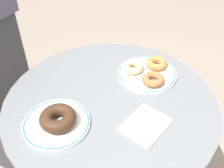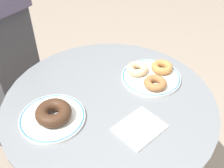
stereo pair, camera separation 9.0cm
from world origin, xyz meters
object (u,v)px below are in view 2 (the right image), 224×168
at_px(plate_left, 53,118).
at_px(paper_napkin, 140,128).
at_px(donut_chocolate, 53,113).
at_px(donut_glazed, 137,69).
at_px(donut_cinnamon, 155,83).
at_px(donut_old_fashioned, 162,67).
at_px(cafe_table, 110,146).
at_px(plate_right, 151,77).

xyz_separation_m(plate_left, paper_napkin, (0.19, -0.20, -0.00)).
bearing_deg(donut_chocolate, donut_glazed, 0.84).
bearing_deg(paper_napkin, donut_cinnamon, 30.52).
height_order(plate_left, donut_old_fashioned, donut_old_fashioned).
distance_m(cafe_table, donut_chocolate, 0.35).
distance_m(plate_left, donut_cinnamon, 0.37).
distance_m(plate_right, donut_cinnamon, 0.06).
xyz_separation_m(cafe_table, paper_napkin, (-0.01, -0.16, 0.27)).
distance_m(plate_right, donut_glazed, 0.06).
xyz_separation_m(plate_right, donut_cinnamon, (-0.03, -0.05, 0.02)).
xyz_separation_m(donut_chocolate, donut_cinnamon, (0.35, -0.10, -0.01)).
relative_size(donut_old_fashioned, donut_glazed, 1.00).
bearing_deg(donut_cinnamon, donut_old_fashioned, 28.87).
relative_size(cafe_table, paper_napkin, 5.44).
relative_size(donut_chocolate, donut_old_fashioned, 1.39).
bearing_deg(paper_napkin, cafe_table, 86.98).
bearing_deg(paper_napkin, donut_old_fashioned, 29.97).
bearing_deg(plate_right, plate_left, 172.01).
bearing_deg(donut_old_fashioned, donut_chocolate, 173.98).
height_order(plate_left, plate_right, same).
distance_m(cafe_table, donut_cinnamon, 0.34).
distance_m(donut_glazed, paper_napkin, 0.27).
bearing_deg(cafe_table, donut_old_fashioned, -1.76).
relative_size(plate_right, paper_napkin, 1.57).
height_order(donut_old_fashioned, donut_cinnamon, same).
bearing_deg(donut_old_fashioned, plate_left, 173.09).
xyz_separation_m(donut_cinnamon, paper_napkin, (-0.17, -0.10, -0.02)).
height_order(plate_left, donut_chocolate, donut_chocolate).
xyz_separation_m(plate_right, donut_old_fashioned, (0.06, 0.00, 0.02)).
bearing_deg(donut_glazed, plate_left, 179.69).
xyz_separation_m(donut_chocolate, donut_old_fashioned, (0.44, -0.05, -0.01)).
relative_size(cafe_table, donut_glazed, 9.41).
xyz_separation_m(plate_left, donut_chocolate, (0.00, -0.01, 0.03)).
bearing_deg(paper_napkin, plate_right, 36.40).
height_order(cafe_table, donut_old_fashioned, donut_old_fashioned).
distance_m(cafe_table, paper_napkin, 0.31).
xyz_separation_m(donut_old_fashioned, donut_glazed, (-0.08, 0.05, 0.00)).
bearing_deg(cafe_table, donut_chocolate, 168.46).
relative_size(donut_glazed, paper_napkin, 0.58).
relative_size(plate_left, donut_old_fashioned, 2.56).
height_order(donut_cinnamon, paper_napkin, donut_cinnamon).
distance_m(cafe_table, plate_left, 0.33).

